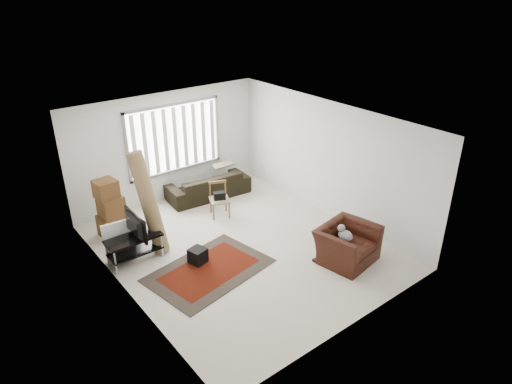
# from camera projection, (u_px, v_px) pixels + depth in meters

# --- Properties ---
(room) EXTENTS (6.00, 6.02, 2.71)m
(room) POSITION_uv_depth(u_px,v_px,m) (226.00, 161.00, 9.18)
(room) COLOR beige
(room) RESTS_ON ground
(persian_rug) EXTENTS (2.48, 1.87, 0.02)m
(persian_rug) POSITION_uv_depth(u_px,v_px,m) (209.00, 270.00, 8.80)
(persian_rug) COLOR black
(persian_rug) RESTS_ON ground
(tv_stand) EXTENTS (1.08, 0.49, 0.54)m
(tv_stand) POSITION_uv_depth(u_px,v_px,m) (134.00, 244.00, 8.94)
(tv_stand) COLOR black
(tv_stand) RESTS_ON ground
(tv) EXTENTS (0.11, 0.87, 0.50)m
(tv) POSITION_uv_depth(u_px,v_px,m) (132.00, 226.00, 8.77)
(tv) COLOR black
(tv) RESTS_ON tv_stand
(subwoofer) EXTENTS (0.37, 0.37, 0.30)m
(subwoofer) POSITION_uv_depth(u_px,v_px,m) (198.00, 256.00, 8.97)
(subwoofer) COLOR black
(subwoofer) RESTS_ON persian_rug
(moving_boxes) EXTENTS (0.57, 0.54, 1.30)m
(moving_boxes) POSITION_uv_depth(u_px,v_px,m) (111.00, 210.00, 9.75)
(moving_boxes) COLOR brown
(moving_boxes) RESTS_ON ground
(white_flatpack) EXTENTS (0.62, 0.27, 0.77)m
(white_flatpack) POSITION_uv_depth(u_px,v_px,m) (119.00, 240.00, 9.07)
(white_flatpack) COLOR silver
(white_flatpack) RESTS_ON ground
(rolled_rug) EXTENTS (0.55, 0.87, 2.12)m
(rolled_rug) POSITION_uv_depth(u_px,v_px,m) (149.00, 203.00, 9.06)
(rolled_rug) COLOR olive
(rolled_rug) RESTS_ON ground
(sofa) EXTENTS (2.18, 1.10, 0.81)m
(sofa) POSITION_uv_depth(u_px,v_px,m) (208.00, 182.00, 11.56)
(sofa) COLOR black
(sofa) RESTS_ON ground
(side_chair) EXTENTS (0.57, 0.57, 0.81)m
(side_chair) POSITION_uv_depth(u_px,v_px,m) (219.00, 198.00, 10.62)
(side_chair) COLOR #857557
(side_chair) RESTS_ON ground
(armchair) EXTENTS (1.27, 1.15, 0.83)m
(armchair) POSITION_uv_depth(u_px,v_px,m) (347.00, 242.00, 8.95)
(armchair) COLOR black
(armchair) RESTS_ON ground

